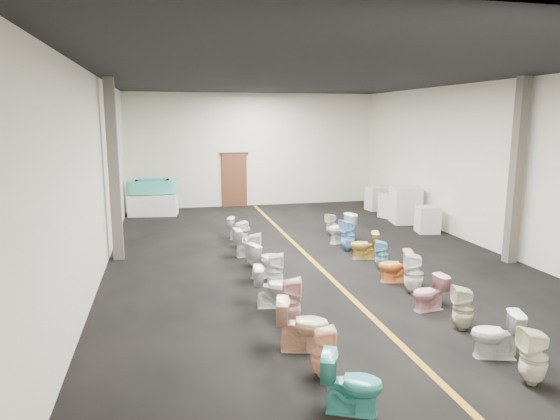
{
  "coord_description": "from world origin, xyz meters",
  "views": [
    {
      "loc": [
        -3.54,
        -11.88,
        3.54
      ],
      "look_at": [
        -0.53,
        1.0,
        1.08
      ],
      "focal_mm": 32.0,
      "sensor_mm": 36.0,
      "label": 1
    }
  ],
  "objects_px": {
    "toilet_left_2": "(303,324)",
    "toilet_left_10": "(239,228)",
    "toilet_left_6": "(265,259)",
    "toilet_left_9": "(240,235)",
    "bathtub": "(152,186)",
    "toilet_left_8": "(248,242)",
    "toilet_left_4": "(274,286)",
    "toilet_right_7": "(364,245)",
    "appliance_crate_d": "(376,199)",
    "appliance_crate_a": "(428,220)",
    "toilet_right_5": "(395,266)",
    "toilet_left_7": "(253,250)",
    "toilet_right_3": "(429,293)",
    "toilet_right_0": "(534,357)",
    "toilet_right_10": "(331,225)",
    "toilet_left_5": "(275,272)",
    "display_table": "(153,205)",
    "appliance_crate_b": "(405,205)",
    "toilet_right_1": "(496,334)",
    "toilet_left_1": "(323,352)",
    "toilet_right_8": "(348,235)",
    "appliance_crate_c": "(393,206)",
    "toilet_left_0": "(352,383)",
    "toilet_right_4": "(414,273)",
    "toilet_right_2": "(463,308)",
    "toilet_right_9": "(341,229)",
    "toilet_left_3": "(290,301)",
    "toilet_right_6": "(382,255)"
  },
  "relations": [
    {
      "from": "bathtub",
      "to": "appliance_crate_a",
      "type": "xyz_separation_m",
      "value": [
        8.38,
        -4.87,
        -0.66
      ]
    },
    {
      "from": "toilet_left_7",
      "to": "toilet_right_3",
      "type": "height_order",
      "value": "toilet_left_7"
    },
    {
      "from": "display_table",
      "to": "toilet_left_6",
      "type": "relative_size",
      "value": 2.14
    },
    {
      "from": "appliance_crate_d",
      "to": "toilet_left_2",
      "type": "height_order",
      "value": "appliance_crate_d"
    },
    {
      "from": "toilet_right_2",
      "to": "toilet_right_3",
      "type": "bearing_deg",
      "value": -157.91
    },
    {
      "from": "toilet_left_4",
      "to": "toilet_right_1",
      "type": "relative_size",
      "value": 1.09
    },
    {
      "from": "toilet_left_0",
      "to": "appliance_crate_b",
      "type": "bearing_deg",
      "value": -5.58
    },
    {
      "from": "bathtub",
      "to": "toilet_right_7",
      "type": "xyz_separation_m",
      "value": [
        5.31,
        -7.2,
        -0.71
      ]
    },
    {
      "from": "toilet_left_1",
      "to": "toilet_right_8",
      "type": "relative_size",
      "value": 0.85
    },
    {
      "from": "display_table",
      "to": "toilet_right_10",
      "type": "bearing_deg",
      "value": -40.64
    },
    {
      "from": "toilet_left_1",
      "to": "toilet_left_8",
      "type": "xyz_separation_m",
      "value": [
        0.01,
        6.29,
        0.01
      ]
    },
    {
      "from": "toilet_left_6",
      "to": "toilet_left_9",
      "type": "xyz_separation_m",
      "value": [
        -0.16,
        2.62,
        -0.03
      ]
    },
    {
      "from": "appliance_crate_d",
      "to": "toilet_right_6",
      "type": "bearing_deg",
      "value": -112.69
    },
    {
      "from": "toilet_left_3",
      "to": "toilet_left_1",
      "type": "bearing_deg",
      "value": -168.97
    },
    {
      "from": "toilet_left_4",
      "to": "toilet_right_8",
      "type": "relative_size",
      "value": 0.93
    },
    {
      "from": "appliance_crate_a",
      "to": "toilet_left_10",
      "type": "height_order",
      "value": "appliance_crate_a"
    },
    {
      "from": "toilet_left_4",
      "to": "toilet_left_8",
      "type": "distance_m",
      "value": 3.58
    },
    {
      "from": "toilet_left_4",
      "to": "appliance_crate_d",
      "type": "bearing_deg",
      "value": -25.62
    },
    {
      "from": "appliance_crate_b",
      "to": "appliance_crate_d",
      "type": "relative_size",
      "value": 1.37
    },
    {
      "from": "bathtub",
      "to": "toilet_right_0",
      "type": "distance_m",
      "value": 14.36
    },
    {
      "from": "toilet_left_4",
      "to": "appliance_crate_b",
      "type": "bearing_deg",
      "value": -34.58
    },
    {
      "from": "appliance_crate_c",
      "to": "toilet_right_1",
      "type": "height_order",
      "value": "appliance_crate_c"
    },
    {
      "from": "toilet_left_4",
      "to": "toilet_left_10",
      "type": "bearing_deg",
      "value": 6.76
    },
    {
      "from": "toilet_right_7",
      "to": "toilet_right_10",
      "type": "distance_m",
      "value": 2.62
    },
    {
      "from": "toilet_left_7",
      "to": "toilet_left_10",
      "type": "relative_size",
      "value": 1.22
    },
    {
      "from": "bathtub",
      "to": "toilet_left_8",
      "type": "xyz_separation_m",
      "value": [
        2.47,
        -6.27,
        -0.7
      ]
    },
    {
      "from": "toilet_right_6",
      "to": "appliance_crate_c",
      "type": "bearing_deg",
      "value": 170.21
    },
    {
      "from": "toilet_left_5",
      "to": "display_table",
      "type": "bearing_deg",
      "value": 28.51
    },
    {
      "from": "appliance_crate_d",
      "to": "toilet_right_1",
      "type": "bearing_deg",
      "value": -105.43
    },
    {
      "from": "toilet_left_7",
      "to": "toilet_right_8",
      "type": "relative_size",
      "value": 0.95
    },
    {
      "from": "appliance_crate_a",
      "to": "toilet_right_1",
      "type": "distance_m",
      "value": 8.37
    },
    {
      "from": "toilet_right_4",
      "to": "toilet_right_7",
      "type": "relative_size",
      "value": 1.19
    },
    {
      "from": "toilet_right_2",
      "to": "toilet_right_4",
      "type": "height_order",
      "value": "toilet_right_4"
    },
    {
      "from": "toilet_left_0",
      "to": "toilet_right_9",
      "type": "distance_m",
      "value": 8.42
    },
    {
      "from": "toilet_right_7",
      "to": "appliance_crate_b",
      "type": "bearing_deg",
      "value": 159.19
    },
    {
      "from": "toilet_left_2",
      "to": "toilet_left_3",
      "type": "distance_m",
      "value": 1.01
    },
    {
      "from": "toilet_left_6",
      "to": "toilet_right_10",
      "type": "relative_size",
      "value": 1.19
    },
    {
      "from": "toilet_left_2",
      "to": "toilet_left_3",
      "type": "bearing_deg",
      "value": 11.44
    },
    {
      "from": "toilet_left_1",
      "to": "toilet_right_0",
      "type": "height_order",
      "value": "toilet_right_0"
    },
    {
      "from": "appliance_crate_a",
      "to": "toilet_right_5",
      "type": "xyz_separation_m",
      "value": [
        -3.13,
        -4.17,
        -0.05
      ]
    },
    {
      "from": "toilet_left_2",
      "to": "toilet_right_6",
      "type": "height_order",
      "value": "toilet_left_2"
    },
    {
      "from": "toilet_left_10",
      "to": "toilet_right_1",
      "type": "height_order",
      "value": "toilet_right_1"
    },
    {
      "from": "toilet_left_1",
      "to": "toilet_right_4",
      "type": "relative_size",
      "value": 0.85
    },
    {
      "from": "bathtub",
      "to": "appliance_crate_a",
      "type": "distance_m",
      "value": 9.71
    },
    {
      "from": "appliance_crate_c",
      "to": "display_table",
      "type": "bearing_deg",
      "value": 163.8
    },
    {
      "from": "toilet_left_9",
      "to": "appliance_crate_a",
      "type": "bearing_deg",
      "value": -102.13
    },
    {
      "from": "toilet_left_1",
      "to": "toilet_left_3",
      "type": "xyz_separation_m",
      "value": [
        0.01,
        1.87,
        0.05
      ]
    },
    {
      "from": "appliance_crate_b",
      "to": "toilet_right_7",
      "type": "relative_size",
      "value": 1.73
    },
    {
      "from": "toilet_left_2",
      "to": "toilet_left_10",
      "type": "height_order",
      "value": "toilet_left_2"
    },
    {
      "from": "toilet_left_4",
      "to": "toilet_right_7",
      "type": "bearing_deg",
      "value": -39.57
    }
  ]
}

